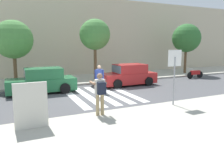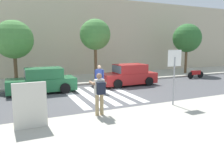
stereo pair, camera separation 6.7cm
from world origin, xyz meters
TOP-DOWN VIEW (x-y plane):
  - ground_plane at (0.00, 0.00)m, footprint 120.00×120.00m
  - sidewalk_near at (0.00, -6.20)m, footprint 60.00×6.00m
  - sidewalk_far at (0.00, 6.00)m, footprint 60.00×4.80m
  - building_facade_far at (0.00, 10.40)m, footprint 56.00×4.00m
  - crosswalk_stripe_0 at (-1.60, 0.20)m, footprint 0.44×5.20m
  - crosswalk_stripe_1 at (-0.80, 0.20)m, footprint 0.44×5.20m
  - crosswalk_stripe_2 at (0.00, 0.20)m, footprint 0.44×5.20m
  - crosswalk_stripe_3 at (0.80, 0.20)m, footprint 0.44×5.20m
  - crosswalk_stripe_4 at (1.60, 0.20)m, footprint 0.44×5.20m
  - stop_sign at (2.19, -3.71)m, footprint 0.76×0.08m
  - photographer_with_backpack at (-1.55, -3.70)m, footprint 0.61×0.86m
  - pedestrian_crossing at (0.17, 0.74)m, footprint 0.54×0.37m
  - parked_car_green at (-3.05, 2.30)m, footprint 4.10×1.92m
  - parked_car_red at (3.09, 2.30)m, footprint 4.10×1.92m
  - motorcycle at (10.02, 2.60)m, footprint 1.76×0.60m
  - street_tree_west at (-4.49, 5.03)m, footprint 2.66×2.66m
  - street_tree_center at (1.35, 4.61)m, footprint 2.40×2.40m
  - street_tree_east at (11.09, 5.02)m, footprint 2.77×2.77m
  - advertising_board at (-4.20, -3.99)m, footprint 1.10×0.12m

SIDE VIEW (x-z plane):
  - ground_plane at x=0.00m, z-range 0.00..0.00m
  - crosswalk_stripe_0 at x=-1.60m, z-range 0.00..0.01m
  - crosswalk_stripe_1 at x=-0.80m, z-range 0.00..0.01m
  - crosswalk_stripe_2 at x=0.00m, z-range 0.00..0.01m
  - crosswalk_stripe_3 at x=0.80m, z-range 0.00..0.01m
  - crosswalk_stripe_4 at x=1.60m, z-range 0.00..0.01m
  - sidewalk_near at x=0.00m, z-range 0.00..0.14m
  - sidewalk_far at x=0.00m, z-range 0.00..0.14m
  - motorcycle at x=10.02m, z-range -0.02..0.85m
  - parked_car_green at x=-3.05m, z-range -0.05..1.50m
  - parked_car_red at x=3.09m, z-range -0.05..1.50m
  - advertising_board at x=-4.20m, z-range 0.14..1.74m
  - pedestrian_crossing at x=0.17m, z-range 0.11..1.84m
  - photographer_with_backpack at x=-1.55m, z-range 0.31..2.03m
  - stop_sign at x=2.19m, z-range 0.74..3.35m
  - street_tree_west at x=-4.49m, z-range 1.06..5.58m
  - street_tree_east at x=11.09m, z-range 1.16..6.00m
  - building_facade_far at x=0.00m, z-range 0.00..7.39m
  - street_tree_center at x=1.35m, z-range 1.32..6.14m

